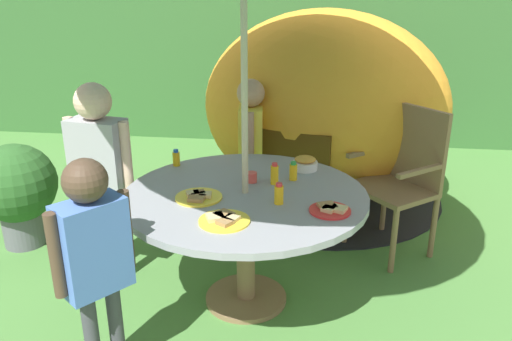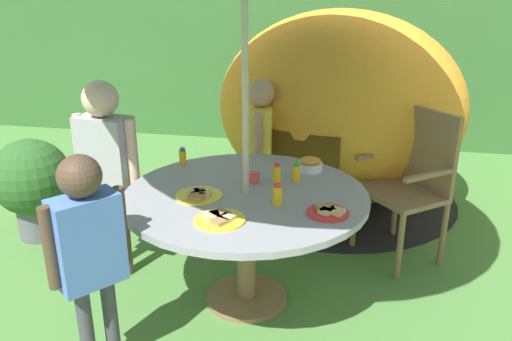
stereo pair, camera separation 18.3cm
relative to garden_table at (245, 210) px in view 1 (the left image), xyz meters
The scene contains 18 objects.
ground_plane 0.62m from the garden_table, ahead, with size 10.00×10.00×0.02m, color #477A38.
hedge_backdrop 3.69m from the garden_table, 90.00° to the left, with size 9.00×0.70×1.80m, color #33602D.
garden_table is the anchor object (origin of this frame).
wooden_chair 1.28m from the garden_table, 38.98° to the left, with size 0.66×0.67×1.04m.
dome_tent 1.81m from the garden_table, 76.16° to the left, with size 2.64×2.64×1.64m.
potted_plant 1.81m from the garden_table, 163.91° to the left, with size 0.57×0.57×0.77m.
child_in_yellow_shirt 0.96m from the garden_table, 95.88° to the left, with size 0.20×0.41×1.19m.
child_in_grey_shirt 0.95m from the garden_table, behind, with size 0.43×0.24×1.29m.
child_in_blue_shirt 0.94m from the garden_table, 127.99° to the right, with size 0.31×0.33×1.14m.
snack_bowl 0.55m from the garden_table, 52.69° to the left, with size 0.16×0.16×0.09m.
plate_mid_left 0.29m from the garden_table, 154.37° to the right, with size 0.26×0.26×0.03m.
plate_near_left 0.53m from the garden_table, 22.47° to the right, with size 0.22×0.22×0.03m.
plate_center_back 0.41m from the garden_table, 97.48° to the right, with size 0.26×0.26×0.03m.
juice_bottle_near_right 0.29m from the garden_table, 32.68° to the right, with size 0.05×0.05×0.12m.
juice_bottle_far_left 0.38m from the garden_table, 42.05° to the left, with size 0.05×0.05×0.12m.
juice_bottle_far_right 0.27m from the garden_table, 45.14° to the left, with size 0.05×0.05×0.13m.
juice_bottle_center_front 0.66m from the garden_table, 142.54° to the left, with size 0.05×0.05×0.11m.
cup_near 0.22m from the garden_table, 85.61° to the left, with size 0.07×0.07×0.06m, color #E04C47.
Camera 1 is at (0.39, -2.59, 1.82)m, focal length 35.25 mm.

